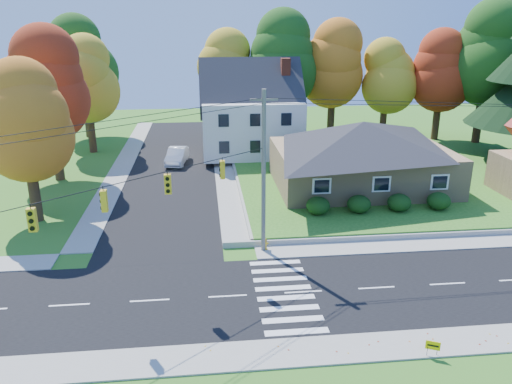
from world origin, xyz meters
The scene contains 23 objects.
ground centered at (0.00, 0.00, 0.00)m, with size 120.00×120.00×0.00m, color #3D7923.
road_main centered at (0.00, 0.00, 0.01)m, with size 90.00×8.00×0.02m, color black.
road_cross centered at (-8.00, 26.00, 0.01)m, with size 8.00×44.00×0.02m, color black.
sidewalk_north centered at (0.00, 5.00, 0.04)m, with size 90.00×2.00×0.08m, color #9C9A90.
sidewalk_south centered at (0.00, -5.00, 0.04)m, with size 90.00×2.00×0.08m, color #9C9A90.
lawn centered at (13.00, 21.00, 0.25)m, with size 30.00×30.00×0.50m, color #3D7923.
ranch_house centered at (8.00, 16.00, 3.27)m, with size 14.60×10.60×5.40m.
colonial_house centered at (0.04, 28.00, 4.58)m, with size 10.40×8.40×9.60m.
hedge_row centered at (7.50, 9.80, 1.14)m, with size 10.70×1.70×1.27m.
traffic_infrastructure centered at (-0.15, 1.35, 5.15)m, with size 38.10×10.66×10.00m.
tree_lot_0 centered at (-2.00, 34.00, 8.31)m, with size 6.72×6.72×12.51m.
tree_lot_1 centered at (4.00, 33.00, 9.61)m, with size 7.84×7.84×14.60m.
tree_lot_2 centered at (10.00, 34.00, 8.96)m, with size 7.28×7.28×13.56m.
tree_lot_3 centered at (16.00, 33.00, 7.65)m, with size 6.16×6.16×11.47m.
tree_lot_4 centered at (22.00, 32.00, 8.31)m, with size 6.72×6.72×12.51m.
tree_lot_5 centered at (26.00, 30.00, 10.27)m, with size 8.40×8.40×15.64m.
tree_west_0 centered at (-17.00, 12.00, 7.15)m, with size 6.16×6.16×11.47m.
tree_west_1 centered at (-18.00, 22.00, 8.46)m, with size 7.28×7.28×13.56m.
tree_west_2 centered at (-17.00, 32.00, 7.81)m, with size 6.72×6.72×12.51m.
tree_west_3 centered at (-19.00, 40.00, 9.11)m, with size 7.84×7.84×14.60m.
white_car centered at (-7.65, 26.09, 0.82)m, with size 1.70×4.87×1.61m, color silver.
fire_hydrant centered at (-1.39, 5.30, 0.39)m, with size 0.45×0.36×0.81m.
yard_sign centered at (4.40, -5.86, 0.54)m, with size 0.57×0.28×0.76m.
Camera 1 is at (-4.98, -22.83, 13.57)m, focal length 35.00 mm.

